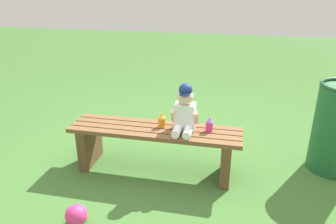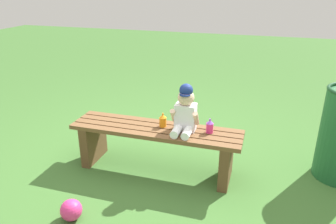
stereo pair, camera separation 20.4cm
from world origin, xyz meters
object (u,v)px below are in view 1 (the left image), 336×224
(park_bench, at_px, (155,142))
(child_figure, at_px, (185,110))
(sippy_cup_left, at_px, (162,120))
(toy_ball, at_px, (76,215))
(sippy_cup_right, at_px, (209,125))

(park_bench, xyz_separation_m, child_figure, (0.25, 0.02, 0.31))
(sippy_cup_left, bearing_deg, child_figure, -6.35)
(child_figure, bearing_deg, park_bench, -175.79)
(toy_ball, bearing_deg, sippy_cup_left, 63.72)
(park_bench, xyz_separation_m, toy_ball, (-0.36, -0.80, -0.20))
(child_figure, relative_size, sippy_cup_left, 3.26)
(sippy_cup_left, relative_size, sippy_cup_right, 1.00)
(sippy_cup_left, height_order, sippy_cup_right, same)
(child_figure, xyz_separation_m, sippy_cup_right, (0.21, 0.02, -0.12))
(park_bench, distance_m, sippy_cup_right, 0.50)
(sippy_cup_right, bearing_deg, child_figure, -173.79)
(park_bench, height_order, child_figure, child_figure)
(child_figure, relative_size, sippy_cup_right, 3.26)
(park_bench, xyz_separation_m, sippy_cup_right, (0.46, 0.04, 0.19))
(toy_ball, bearing_deg, child_figure, 53.01)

